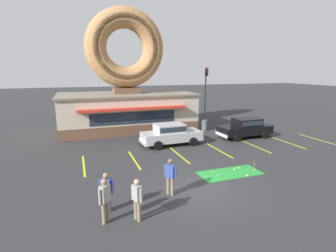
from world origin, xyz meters
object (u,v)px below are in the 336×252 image
object	(u,v)px
trash_bin	(205,125)
pedestrian_leather_jacket_man	(137,198)
putting_flag_pin	(255,163)
pedestrian_hooded_kid	(105,199)
pedestrian_clipboard_woman	(170,175)
pedestrian_blue_sweater_man	(106,190)
car_black	(246,127)
car_silver	(171,133)
golf_ball	(218,175)
traffic_light_pole	(206,86)

from	to	relation	value
trash_bin	pedestrian_leather_jacket_man	bearing A→B (deg)	-126.32
putting_flag_pin	pedestrian_hooded_kid	xyz separation A→B (m)	(-8.36, -2.44, 0.52)
trash_bin	pedestrian_clipboard_woman	bearing A→B (deg)	-123.75
trash_bin	pedestrian_blue_sweater_man	bearing A→B (deg)	-131.54
car_black	pedestrian_hooded_kid	world-z (taller)	pedestrian_hooded_kid
pedestrian_leather_jacket_man	trash_bin	world-z (taller)	pedestrian_leather_jacket_man
car_silver	trash_bin	xyz separation A→B (m)	(4.58, 3.43, -0.37)
putting_flag_pin	pedestrian_hooded_kid	distance (m)	8.72
golf_ball	traffic_light_pole	bearing A→B (deg)	65.15
golf_ball	trash_bin	size ratio (longest dim) A/B	0.04
traffic_light_pole	car_silver	bearing A→B (deg)	-129.09
putting_flag_pin	pedestrian_blue_sweater_man	xyz separation A→B (m)	(-8.23, -1.66, 0.45)
pedestrian_blue_sweater_man	pedestrian_leather_jacket_man	bearing A→B (deg)	-44.78
golf_ball	pedestrian_hooded_kid	bearing A→B (deg)	-158.13
putting_flag_pin	car_silver	bearing A→B (deg)	112.52
car_black	pedestrian_blue_sweater_man	world-z (taller)	pedestrian_blue_sweater_man
pedestrian_blue_sweater_man	golf_ball	bearing A→B (deg)	15.58
pedestrian_clipboard_woman	trash_bin	xyz separation A→B (m)	(7.32, 10.96, -0.43)
golf_ball	pedestrian_hooded_kid	world-z (taller)	pedestrian_hooded_kid
pedestrian_clipboard_woman	golf_ball	bearing A→B (deg)	20.30
pedestrian_hooded_kid	pedestrian_leather_jacket_man	world-z (taller)	pedestrian_hooded_kid
car_silver	pedestrian_clipboard_woman	world-z (taller)	pedestrian_clipboard_woman
golf_ball	car_silver	size ratio (longest dim) A/B	0.01
pedestrian_clipboard_woman	putting_flag_pin	bearing A→B (deg)	12.08
pedestrian_clipboard_woman	pedestrian_hooded_kid	bearing A→B (deg)	-156.51
putting_flag_pin	pedestrian_leather_jacket_man	distance (m)	7.71
pedestrian_clipboard_woman	trash_bin	size ratio (longest dim) A/B	1.73
car_black	pedestrian_clipboard_woman	size ratio (longest dim) A/B	2.73
pedestrian_leather_jacket_man	pedestrian_clipboard_woman	size ratio (longest dim) A/B	0.96
golf_ball	putting_flag_pin	bearing A→B (deg)	-0.01
pedestrian_leather_jacket_man	traffic_light_pole	world-z (taller)	traffic_light_pole
trash_bin	putting_flag_pin	bearing A→B (deg)	-101.16
golf_ball	pedestrian_hooded_kid	distance (m)	6.62
golf_ball	car_silver	bearing A→B (deg)	93.34
car_black	pedestrian_leather_jacket_man	world-z (taller)	pedestrian_leather_jacket_man
pedestrian_leather_jacket_man	traffic_light_pole	xyz separation A→B (m)	(12.32, 18.56, 2.81)
pedestrian_clipboard_woman	trash_bin	world-z (taller)	pedestrian_clipboard_woman
golf_ball	putting_flag_pin	xyz separation A→B (m)	(2.27, -0.00, 0.39)
pedestrian_leather_jacket_man	putting_flag_pin	bearing A→B (deg)	20.16
golf_ball	pedestrian_blue_sweater_man	world-z (taller)	pedestrian_blue_sweater_man
car_silver	car_black	bearing A→B (deg)	0.33
pedestrian_hooded_kid	trash_bin	size ratio (longest dim) A/B	1.76
car_silver	pedestrian_leather_jacket_man	distance (m)	10.13
putting_flag_pin	car_black	bearing A→B (deg)	58.38
pedestrian_blue_sweater_man	trash_bin	world-z (taller)	pedestrian_blue_sweater_man
car_black	car_silver	size ratio (longest dim) A/B	1.00
car_silver	traffic_light_pole	distance (m)	12.60
putting_flag_pin	pedestrian_leather_jacket_man	xyz separation A→B (m)	(-7.22, -2.65, 0.46)
putting_flag_pin	traffic_light_pole	size ratio (longest dim) A/B	0.09
pedestrian_hooded_kid	pedestrian_clipboard_woman	distance (m)	3.23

